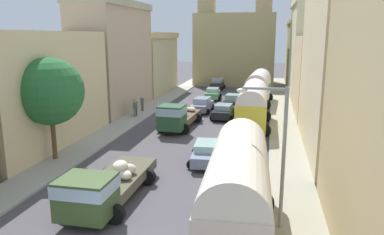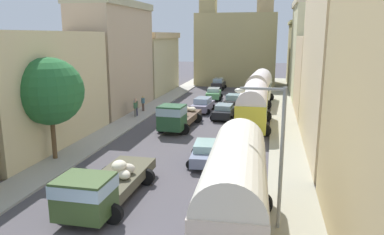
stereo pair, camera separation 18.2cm
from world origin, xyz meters
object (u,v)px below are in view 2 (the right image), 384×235
object	(u,v)px
car_2	(218,84)
car_0	(203,105)
parked_bus_1	(253,104)
pedestrian_3	(136,106)
cargo_truck_0	(102,186)
car_3	(207,152)
parked_bus_2	(259,86)
pedestrian_2	(143,103)
car_4	(224,111)
parked_bus_0	(235,187)
car_5	(233,101)
streetlamp_near	(274,145)
cargo_truck_1	(177,116)
pedestrian_1	(135,108)
car_1	(214,94)
pedestrian_0	(136,107)

from	to	relation	value
car_2	car_0	bearing A→B (deg)	-87.52
parked_bus_1	pedestrian_3	size ratio (longest dim) A/B	4.91
cargo_truck_0	car_3	distance (m)	8.36
parked_bus_1	car_3	world-z (taller)	parked_bus_1
car_0	car_3	size ratio (longest dim) A/B	1.03
car_0	parked_bus_2	bearing A→B (deg)	44.53
car_0	pedestrian_2	bearing A→B (deg)	-166.09
parked_bus_2	car_4	xyz separation A→B (m)	(-3.09, -8.63, -1.43)
parked_bus_1	parked_bus_0	bearing A→B (deg)	-89.12
car_5	pedestrian_3	size ratio (longest dim) A/B	2.06
parked_bus_1	car_2	xyz separation A→B (m)	(-6.41, 23.19, -1.31)
car_3	streetlamp_near	world-z (taller)	streetlamp_near
car_0	car_5	xyz separation A→B (m)	(2.99, 3.08, -0.01)
cargo_truck_1	car_3	distance (m)	8.92
car_0	parked_bus_0	bearing A→B (deg)	-76.73
parked_bus_2	pedestrian_1	bearing A→B (deg)	-139.40
pedestrian_1	pedestrian_3	world-z (taller)	pedestrian_3
parked_bus_2	cargo_truck_0	distance (m)	30.02
car_3	pedestrian_3	distance (m)	15.76
car_1	streetlamp_near	bearing A→B (deg)	-76.87
car_3	pedestrian_1	size ratio (longest dim) A/B	2.47
car_0	streetlamp_near	size ratio (longest dim) A/B	0.72
car_5	pedestrian_2	xyz separation A→B (m)	(-9.26, -4.63, 0.22)
parked_bus_1	car_1	xyz separation A→B (m)	(-5.74, 14.03, -1.40)
parked_bus_0	streetlamp_near	bearing A→B (deg)	41.19
parked_bus_0	cargo_truck_0	xyz separation A→B (m)	(-6.47, 1.64, -1.19)
parked_bus_2	pedestrian_0	distance (m)	15.38
pedestrian_3	car_2	bearing A→B (deg)	75.11
car_3	car_4	distance (m)	13.28
parked_bus_0	pedestrian_3	world-z (taller)	parked_bus_0
parked_bus_2	car_2	distance (m)	13.26
car_1	streetlamp_near	world-z (taller)	streetlamp_near
pedestrian_0	car_2	bearing A→B (deg)	75.79
cargo_truck_1	car_5	xyz separation A→B (m)	(3.72, 11.35, -0.51)
parked_bus_0	cargo_truck_1	xyz separation A→B (m)	(-6.69, 17.03, -1.06)
streetlamp_near	pedestrian_2	bearing A→B (deg)	121.29
pedestrian_1	pedestrian_2	size ratio (longest dim) A/B	1.00
car_2	pedestrian_0	world-z (taller)	pedestrian_0
car_4	pedestrian_2	world-z (taller)	pedestrian_2
pedestrian_0	cargo_truck_0	bearing A→B (deg)	-74.09
car_5	pedestrian_0	distance (m)	11.55
pedestrian_3	car_0	bearing A→B (deg)	30.52
car_3	pedestrian_3	xyz separation A→B (m)	(-9.57, 12.51, 0.33)
car_1	car_5	distance (m)	5.78
car_1	car_3	world-z (taller)	car_1
car_2	pedestrian_1	size ratio (longest dim) A/B	2.24
car_2	car_3	size ratio (longest dim) A/B	0.91
car_4	pedestrian_2	size ratio (longest dim) A/B	2.32
cargo_truck_0	streetlamp_near	world-z (taller)	streetlamp_near
parked_bus_0	car_3	xyz separation A→B (m)	(-2.69, 9.08, -1.61)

